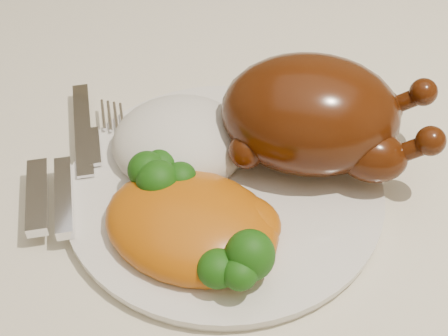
# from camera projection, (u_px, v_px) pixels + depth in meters

# --- Properties ---
(dining_table) EXTENTS (1.60, 0.90, 0.76)m
(dining_table) POSITION_uv_depth(u_px,v_px,m) (357.00, 154.00, 0.70)
(dining_table) COLOR brown
(dining_table) RESTS_ON floor
(tablecloth) EXTENTS (1.73, 1.03, 0.18)m
(tablecloth) POSITION_uv_depth(u_px,v_px,m) (368.00, 103.00, 0.65)
(tablecloth) COLOR beige
(tablecloth) RESTS_ON dining_table
(dinner_plate) EXTENTS (0.31, 0.31, 0.01)m
(dinner_plate) POSITION_uv_depth(u_px,v_px,m) (224.00, 190.00, 0.51)
(dinner_plate) COLOR silver
(dinner_plate) RESTS_ON tablecloth
(roast_chicken) EXTENTS (0.18, 0.13, 0.09)m
(roast_chicken) POSITION_uv_depth(u_px,v_px,m) (315.00, 115.00, 0.50)
(roast_chicken) COLOR #4A1E07
(roast_chicken) RESTS_ON dinner_plate
(rice_mound) EXTENTS (0.14, 0.14, 0.06)m
(rice_mound) POSITION_uv_depth(u_px,v_px,m) (180.00, 142.00, 0.53)
(rice_mound) COLOR white
(rice_mound) RESTS_ON dinner_plate
(mac_and_cheese) EXTENTS (0.15, 0.12, 0.06)m
(mac_and_cheese) POSITION_uv_depth(u_px,v_px,m) (196.00, 221.00, 0.47)
(mac_and_cheese) COLOR #CD6A0D
(mac_and_cheese) RESTS_ON dinner_plate
(cutlery) EXTENTS (0.08, 0.18, 0.01)m
(cutlery) POSITION_uv_depth(u_px,v_px,m) (64.00, 173.00, 0.51)
(cutlery) COLOR silver
(cutlery) RESTS_ON dinner_plate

